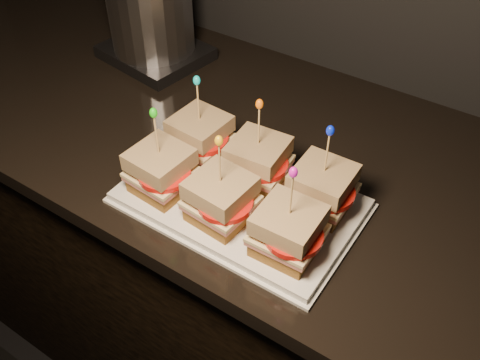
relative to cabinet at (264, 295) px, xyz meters
The scene contains 47 objects.
cabinet is the anchor object (origin of this frame).
granite_slab 0.45m from the cabinet, 116.57° to the left, with size 2.43×0.64×0.03m, color black.
platter 0.50m from the cabinet, 77.79° to the right, with size 0.37×0.23×0.02m, color white.
platter_rim 0.49m from the cabinet, 77.79° to the right, with size 0.38×0.24×0.01m, color white.
sandwich_0_bread_bot 0.51m from the cabinet, 129.47° to the right, with size 0.08×0.08×0.02m, color brown.
sandwich_0_ham 0.52m from the cabinet, 129.47° to the right, with size 0.09×0.09×0.01m, color #C46053.
sandwich_0_cheese 0.53m from the cabinet, 129.47° to the right, with size 0.09×0.09×0.01m, color beige.
sandwich_0_tomato 0.54m from the cabinet, 123.66° to the right, with size 0.08×0.08×0.01m, color red.
sandwich_0_bread_top 0.56m from the cabinet, 129.47° to the right, with size 0.09×0.09×0.03m, color brown.
sandwich_0_pick 0.60m from the cabinet, 129.47° to the right, with size 0.00×0.00×0.09m, color tan.
sandwich_0_frill 0.64m from the cabinet, 129.47° to the right, with size 0.01×0.01×0.02m, color #0DB5B9.
sandwich_1_bread_bot 0.50m from the cabinet, 71.84° to the right, with size 0.08×0.08×0.02m, color brown.
sandwich_1_ham 0.52m from the cabinet, 71.84° to the right, with size 0.09×0.09×0.01m, color #C46053.
sandwich_1_cheese 0.53m from the cabinet, 71.84° to the right, with size 0.09×0.09×0.01m, color beige.
sandwich_1_tomato 0.54m from the cabinet, 67.15° to the right, with size 0.08×0.08×0.01m, color red.
sandwich_1_bread_top 0.55m from the cabinet, 71.84° to the right, with size 0.09×0.09×0.03m, color brown.
sandwich_1_pick 0.60m from the cabinet, 71.84° to the right, with size 0.00×0.00×0.09m, color tan.
sandwich_1_frill 0.64m from the cabinet, 71.84° to the right, with size 0.01×0.01×0.02m, color orange.
sandwich_2_bread_bot 0.52m from the cabinet, 34.05° to the right, with size 0.08×0.08×0.02m, color brown.
sandwich_2_ham 0.54m from the cabinet, 34.05° to the right, with size 0.09×0.09×0.01m, color #C46053.
sandwich_2_cheese 0.55m from the cabinet, 34.05° to the right, with size 0.09×0.09×0.01m, color beige.
sandwich_2_tomato 0.56m from the cabinet, 33.54° to the right, with size 0.08×0.08×0.01m, color red.
sandwich_2_bread_top 0.57m from the cabinet, 34.05° to the right, with size 0.09×0.09×0.03m, color brown.
sandwich_2_pick 0.61m from the cabinet, 34.05° to the right, with size 0.00×0.00×0.09m, color tan.
sandwich_2_frill 0.66m from the cabinet, 34.05° to the right, with size 0.01×0.01×0.02m, color #0920DD.
sandwich_3_bread_bot 0.54m from the cabinet, 112.06° to the right, with size 0.08×0.08×0.02m, color brown.
sandwich_3_ham 0.55m from the cabinet, 112.06° to the right, with size 0.09×0.09×0.01m, color #C46053.
sandwich_3_cheese 0.56m from the cabinet, 112.06° to the right, with size 0.09×0.09×0.01m, color beige.
sandwich_3_tomato 0.57m from the cabinet, 108.64° to the right, with size 0.08×0.08×0.01m, color red.
sandwich_3_bread_top 0.59m from the cabinet, 112.06° to the right, with size 0.09×0.09×0.03m, color brown.
sandwich_3_pick 0.63m from the cabinet, 112.06° to the right, with size 0.00×0.00×0.09m, color tan.
sandwich_3_frill 0.67m from the cabinet, 112.06° to the right, with size 0.01×0.01×0.02m, color #1FB813.
sandwich_4_bread_bot 0.53m from the cabinet, 80.83° to the right, with size 0.08×0.08×0.02m, color brown.
sandwich_4_ham 0.55m from the cabinet, 80.83° to the right, with size 0.09×0.09×0.01m, color #C46053.
sandwich_4_cheese 0.56m from the cabinet, 80.83° to the right, with size 0.09×0.09×0.01m, color beige.
sandwich_4_tomato 0.57m from the cabinet, 77.95° to the right, with size 0.08×0.08×0.01m, color red.
sandwich_4_bread_top 0.58m from the cabinet, 80.83° to the right, with size 0.09×0.09×0.03m, color brown.
sandwich_4_pick 0.62m from the cabinet, 80.83° to the right, with size 0.00×0.00×0.09m, color tan.
sandwich_4_frill 0.66m from the cabinet, 80.83° to the right, with size 0.01×0.01×0.02m, color #E6A510.
sandwich_5_bread_bot 0.55m from the cabinet, 53.94° to the right, with size 0.08×0.08×0.02m, color brown.
sandwich_5_ham 0.57m from the cabinet, 53.94° to the right, with size 0.09×0.09×0.01m, color #C46053.
sandwich_5_cheese 0.57m from the cabinet, 53.94° to the right, with size 0.09×0.09×0.01m, color beige.
sandwich_5_tomato 0.59m from the cabinet, 52.61° to the right, with size 0.08×0.08×0.01m, color red.
sandwich_5_bread_top 0.60m from the cabinet, 53.94° to the right, with size 0.09×0.09×0.03m, color brown.
sandwich_5_pick 0.64m from the cabinet, 53.94° to the right, with size 0.00×0.00×0.09m, color tan.
sandwich_5_frill 0.68m from the cabinet, 53.94° to the right, with size 0.01×0.01×0.02m, color #CA15AB.
appliance_base 0.63m from the cabinet, 161.21° to the left, with size 0.22×0.18×0.03m, color #262628.
Camera 1 is at (-0.42, 1.02, 1.52)m, focal length 40.00 mm.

